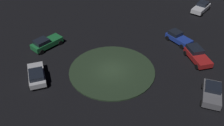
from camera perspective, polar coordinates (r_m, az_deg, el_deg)
ground_plane at (r=30.74m, az=-0.00°, el=-1.82°), size 118.84×118.84×0.00m
roundabout_island at (r=30.69m, az=-0.00°, el=-1.70°), size 10.53×10.53×0.16m
car_silver at (r=30.24m, az=-16.84°, el=-2.64°), size 4.48×3.94×1.43m
car_green at (r=35.69m, az=-14.84°, el=4.48°), size 2.34×4.51×1.55m
car_grey at (r=28.77m, az=21.85°, el=-6.36°), size 2.99×4.22×1.48m
car_blue at (r=37.04m, az=14.85°, el=5.66°), size 4.15×2.92×1.45m
car_red at (r=33.93m, az=18.86°, el=1.73°), size 4.43×4.14×1.48m
car_white at (r=47.33m, az=19.70°, el=11.87°), size 2.16×4.47×1.54m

